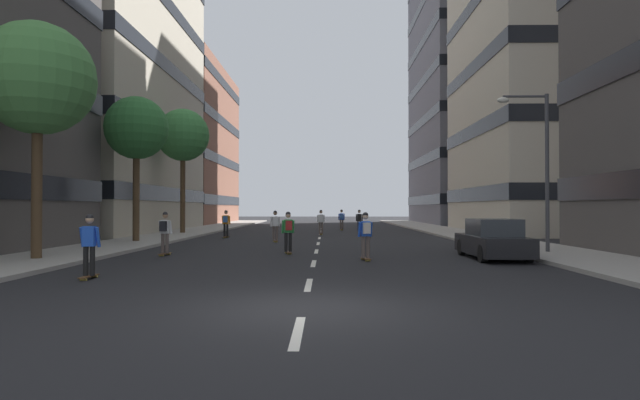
% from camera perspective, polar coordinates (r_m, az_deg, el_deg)
% --- Properties ---
extents(ground_plane, '(152.07, 152.07, 0.00)m').
position_cam_1_polar(ground_plane, '(35.61, -0.01, -3.96)').
color(ground_plane, black).
extents(sidewalk_left, '(3.94, 69.70, 0.14)m').
position_cam_1_polar(sidewalk_left, '(40.14, -14.31, -3.48)').
color(sidewalk_left, '#9E9991').
rests_on(sidewalk_left, ground_plane).
extents(sidewalk_right, '(3.94, 69.70, 0.14)m').
position_cam_1_polar(sidewalk_right, '(39.91, 14.50, -3.49)').
color(sidewalk_right, '#9E9991').
rests_on(sidewalk_right, ground_plane).
extents(lane_markings, '(0.16, 57.20, 0.01)m').
position_cam_1_polar(lane_markings, '(35.76, -0.00, -3.94)').
color(lane_markings, silver).
rests_on(lane_markings, ground_plane).
extents(building_left_mid, '(14.57, 22.13, 29.79)m').
position_cam_1_polar(building_left_mid, '(47.40, -24.64, 15.22)').
color(building_left_mid, '#B2A893').
rests_on(building_left_mid, ground_plane).
extents(building_left_far, '(14.57, 20.88, 18.71)m').
position_cam_1_polar(building_left_far, '(66.28, -16.56, 5.72)').
color(building_left_far, brown).
rests_on(building_left_far, ground_plane).
extents(building_right_mid, '(14.57, 16.76, 34.62)m').
position_cam_1_polar(building_right_mid, '(47.76, 25.03, 18.14)').
color(building_right_mid, '#BCB29E').
rests_on(building_right_mid, ground_plane).
extents(building_right_far, '(14.57, 20.39, 37.61)m').
position_cam_1_polar(building_right_far, '(67.74, 17.21, 13.71)').
color(building_right_far, slate).
rests_on(building_right_far, ground_plane).
extents(parked_car_near, '(1.82, 4.40, 1.52)m').
position_cam_1_polar(parked_car_near, '(20.96, 18.32, -4.20)').
color(parked_car_near, black).
rests_on(parked_car_near, ground_plane).
extents(street_tree_near, '(4.02, 4.02, 8.47)m').
position_cam_1_polar(street_tree_near, '(21.79, -28.41, 11.48)').
color(street_tree_near, '#4C3823').
rests_on(street_tree_near, sidewalk_left).
extents(street_tree_mid, '(3.42, 3.42, 7.87)m').
position_cam_1_polar(street_tree_mid, '(30.51, -19.37, 7.31)').
color(street_tree_mid, '#4C3823').
rests_on(street_tree_mid, sidewalk_left).
extents(street_tree_far, '(3.77, 3.77, 8.94)m').
position_cam_1_polar(street_tree_far, '(39.33, -14.71, 6.78)').
color(street_tree_far, '#4C3823').
rests_on(street_tree_far, sidewalk_left).
extents(streetlamp_right, '(2.13, 0.30, 6.50)m').
position_cam_1_polar(streetlamp_right, '(23.41, 22.68, 4.60)').
color(streetlamp_right, '#3F3F44').
rests_on(streetlamp_right, sidewalk_right).
extents(skater_0, '(0.55, 0.92, 1.78)m').
position_cam_1_polar(skater_0, '(41.13, 4.30, -2.16)').
color(skater_0, brown).
rests_on(skater_0, ground_plane).
extents(skater_1, '(0.55, 0.92, 1.78)m').
position_cam_1_polar(skater_1, '(22.13, -16.56, -3.21)').
color(skater_1, brown).
rests_on(skater_1, ground_plane).
extents(skater_2, '(0.56, 0.92, 1.78)m').
position_cam_1_polar(skater_2, '(19.30, 5.00, -3.60)').
color(skater_2, brown).
rests_on(skater_2, ground_plane).
extents(skater_3, '(0.54, 0.91, 1.78)m').
position_cam_1_polar(skater_3, '(37.36, 0.10, -2.30)').
color(skater_3, brown).
rests_on(skater_3, ground_plane).
extents(skater_4, '(0.54, 0.91, 1.78)m').
position_cam_1_polar(skater_4, '(34.13, -10.22, -2.37)').
color(skater_4, brown).
rests_on(skater_4, ground_plane).
extents(skater_5, '(0.54, 0.91, 1.78)m').
position_cam_1_polar(skater_5, '(44.88, 2.37, -2.01)').
color(skater_5, brown).
rests_on(skater_5, ground_plane).
extents(skater_6, '(0.53, 0.90, 1.78)m').
position_cam_1_polar(skater_6, '(15.62, -23.85, -4.30)').
color(skater_6, brown).
rests_on(skater_6, ground_plane).
extents(skater_7, '(0.57, 0.92, 1.78)m').
position_cam_1_polar(skater_7, '(29.57, -4.90, -2.69)').
color(skater_7, brown).
rests_on(skater_7, ground_plane).
extents(skater_8, '(0.57, 0.92, 1.78)m').
position_cam_1_polar(skater_8, '(22.03, -3.48, -3.25)').
color(skater_8, brown).
rests_on(skater_8, ground_plane).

